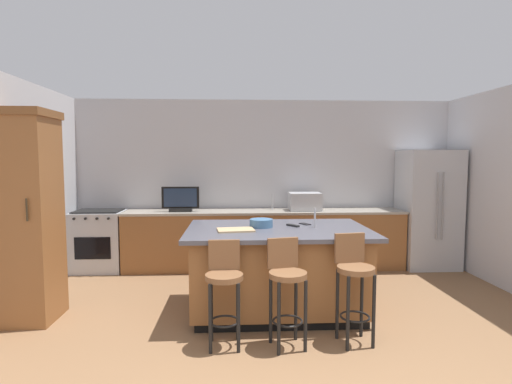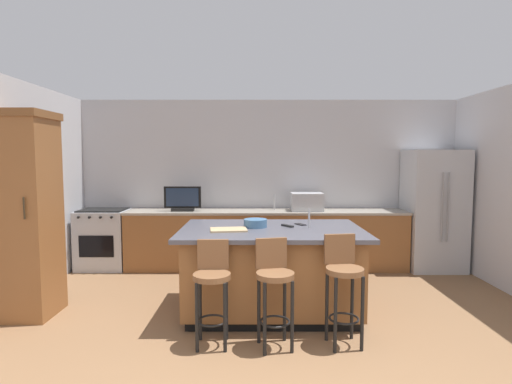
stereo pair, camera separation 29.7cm
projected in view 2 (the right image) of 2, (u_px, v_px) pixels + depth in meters
name	position (u px, v px, depth m)	size (l,w,h in m)	color
wall_back	(270.00, 182.00, 6.57)	(6.46, 0.12, 2.62)	#BCBCC1
counter_back	(268.00, 239.00, 6.26)	(4.27, 0.62, 0.90)	brown
kitchen_island	(273.00, 269.00, 4.47)	(1.98, 1.30, 0.94)	black
refrigerator	(435.00, 210.00, 6.17)	(0.82, 0.73, 1.82)	#B7BABF
range_oven	(105.00, 239.00, 6.27)	(0.73, 0.63, 0.92)	#B7BABF
cabinet_tower	(25.00, 211.00, 4.32)	(0.65, 0.61, 2.19)	brown
microwave	(308.00, 202.00, 6.21)	(0.48, 0.36, 0.27)	#B7BABF
tv_monitor	(184.00, 200.00, 6.16)	(0.56, 0.16, 0.37)	black
sink_faucet_back	(276.00, 202.00, 6.31)	(0.02, 0.02, 0.24)	#B2B2B7
sink_faucet_island	(311.00, 218.00, 4.42)	(0.02, 0.02, 0.22)	#B2B2B7
bar_stool_left	(214.00, 284.00, 3.67)	(0.34, 0.34, 0.95)	brown
bar_stool_center	(276.00, 283.00, 3.63)	(0.35, 0.36, 0.97)	brown
bar_stool_right	(345.00, 280.00, 3.67)	(0.34, 0.36, 1.00)	brown
fruit_bowl	(257.00, 223.00, 4.50)	(0.26, 0.26, 0.09)	#3F668C
cell_phone	(302.00, 224.00, 4.66)	(0.07, 0.15, 0.01)	black
tv_remote	(289.00, 226.00, 4.53)	(0.04, 0.17, 0.02)	black
cutting_board	(230.00, 230.00, 4.29)	(0.38, 0.26, 0.02)	tan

